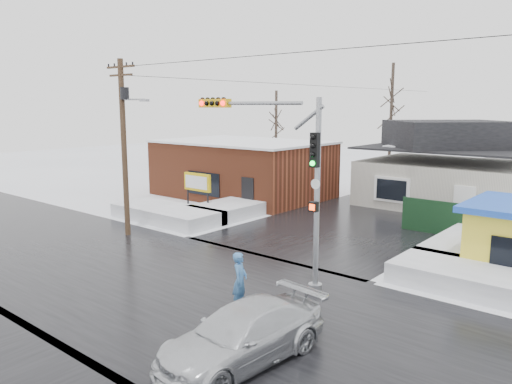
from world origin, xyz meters
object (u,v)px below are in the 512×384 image
Objects in this scene: pedestrian at (240,281)px; car at (243,335)px; traffic_signal at (281,165)px; marquee_sign at (197,183)px; utility_pole at (124,137)px.

car is (2.35, -2.54, -0.23)m from pedestrian.
traffic_signal is 13.42m from marquee_sign.
marquee_sign is 1.31× the size of pedestrian.
marquee_sign reaches higher than car.
traffic_signal reaches higher than car.
traffic_signal is at bearing 123.61° from car.
car is (2.87, -5.44, -3.80)m from traffic_signal.
car is at bearing -39.93° from marquee_sign.
marquee_sign is at bearing 100.13° from utility_pole.
car is at bearing -62.22° from traffic_signal.
utility_pole is at bearing 161.51° from car.
utility_pole is at bearing -79.87° from marquee_sign.
pedestrian is (0.52, -2.91, -3.57)m from traffic_signal.
traffic_signal is at bearing -29.72° from marquee_sign.
marquee_sign is (-1.07, 5.99, -3.19)m from utility_pole.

